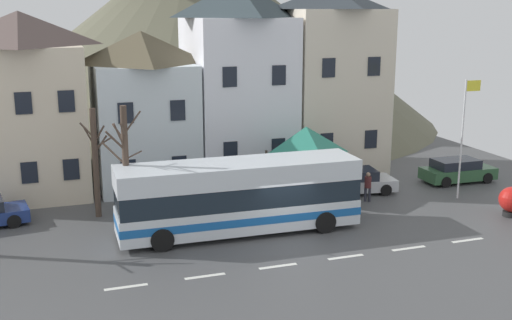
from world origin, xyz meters
The scene contains 17 objects.
ground_plane centered at (0.00, 0.00, -0.03)m, with size 40.00×60.00×0.07m.
townhouse_00 centered at (-10.82, 12.05, 4.96)m, with size 6.11×6.17×9.91m.
townhouse_01 centered at (-4.50, 11.89, 4.41)m, with size 5.49×5.84×8.82m.
townhouse_02 centered at (1.21, 12.17, 5.78)m, with size 5.70×6.41×11.57m.
townhouse_03 centered at (7.12, 11.89, 5.70)m, with size 5.82×5.85×11.41m.
hilltop_castle centered at (3.23, 31.63, 8.52)m, with size 42.48×42.48×23.64m.
transit_bus centered at (-1.79, 2.33, 1.67)m, with size 11.10×2.94×3.32m.
bus_shelter centered at (3.20, 6.36, 3.15)m, with size 3.60×3.60×3.94m.
parked_car_00 centered at (6.19, 6.40, 0.66)m, with size 4.57×2.44×1.34m.
parked_car_02 centered at (13.03, 6.48, 0.68)m, with size 4.32×2.00×1.38m.
pedestrian_00 centered at (3.73, 4.41, 0.80)m, with size 0.35×0.36×1.51m.
pedestrian_01 centered at (6.09, 4.67, 0.94)m, with size 0.36×0.36×1.60m.
public_bench centered at (4.62, 7.94, 0.48)m, with size 1.75×0.48×0.87m.
flagpole centered at (11.09, 3.62, 3.77)m, with size 0.95×0.10×6.44m.
harbour_buoy centered at (11.61, 0.20, 0.82)m, with size 1.24×1.24×1.49m.
bare_tree_00 centered at (-7.70, 6.75, 2.79)m, with size 1.45×0.88×5.40m.
bare_tree_01 centered at (-6.68, 3.39, 3.16)m, with size 1.66×2.01×5.96m.
Camera 1 is at (-9.87, -23.81, 9.99)m, focal length 44.16 mm.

